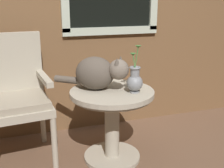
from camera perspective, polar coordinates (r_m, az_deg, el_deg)
name	(u,v)px	position (r m, az deg, el deg)	size (l,w,h in m)	color
ground_plane	(106,163)	(2.28, -1.25, -15.76)	(6.00, 6.00, 0.00)	brown
wicker_side_table	(112,111)	(2.17, 0.00, -5.47)	(0.63, 0.63, 0.57)	#B2A893
wicker_chair	(13,92)	(2.29, -19.46, -1.62)	(0.56, 0.54, 0.98)	#B2A893
cat	(98,73)	(2.11, -2.93, 2.29)	(0.51, 0.43, 0.26)	brown
pewter_vase_with_ivy	(135,80)	(2.05, 4.62, 0.81)	(0.12, 0.12, 0.34)	gray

